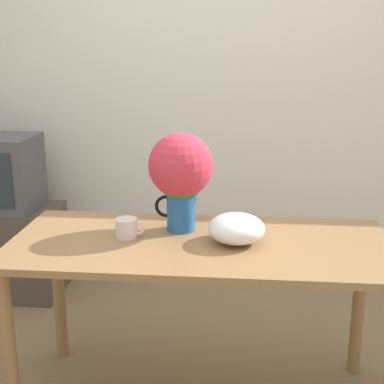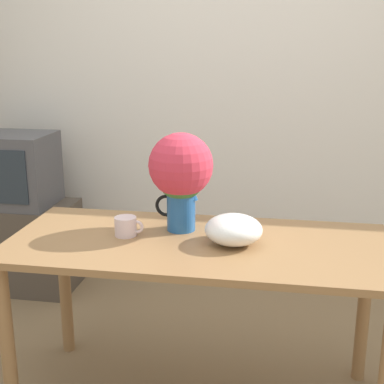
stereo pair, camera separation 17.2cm
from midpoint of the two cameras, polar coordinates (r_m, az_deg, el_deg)
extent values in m
cube|color=silver|center=(3.53, 1.07, 11.32)|extent=(8.00, 0.05, 2.60)
cube|color=olive|center=(2.24, -1.28, -5.64)|extent=(1.60, 0.71, 0.03)
cylinder|color=olive|center=(2.36, -21.00, -16.01)|extent=(0.06, 0.06, 0.74)
cylinder|color=olive|center=(2.83, -15.78, -10.02)|extent=(0.06, 0.06, 0.74)
cylinder|color=olive|center=(2.70, 15.61, -11.30)|extent=(0.06, 0.06, 0.74)
cylinder|color=#235B9E|center=(2.34, -3.30, -1.83)|extent=(0.12, 0.12, 0.19)
cone|color=#235B9E|center=(2.31, -2.03, -0.26)|extent=(0.04, 0.04, 0.05)
torus|color=black|center=(2.35, -4.89, -1.55)|extent=(0.10, 0.01, 0.10)
sphere|color=#3D7033|center=(2.30, -3.36, 1.65)|extent=(0.21, 0.21, 0.21)
sphere|color=#CC3347|center=(2.29, -3.38, 2.84)|extent=(0.28, 0.28, 0.28)
cylinder|color=silver|center=(2.29, -9.16, -3.84)|extent=(0.09, 0.09, 0.08)
torus|color=silver|center=(2.28, -7.96, -3.89)|extent=(0.06, 0.01, 0.06)
ellipsoid|color=white|center=(2.20, 2.51, -3.93)|extent=(0.24, 0.24, 0.12)
cube|color=#4C4238|center=(3.68, -20.98, -5.84)|extent=(0.76, 0.41, 0.57)
camera|label=1|loc=(0.09, -92.14, -0.60)|focal=50.00mm
camera|label=2|loc=(0.09, 87.86, 0.60)|focal=50.00mm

